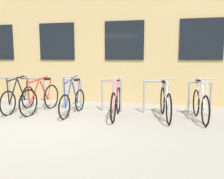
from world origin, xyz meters
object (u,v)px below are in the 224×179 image
at_px(bicycle_white, 200,104).
at_px(bicycle_red, 41,98).
at_px(bicycle_silver, 165,103).
at_px(bicycle_blue, 73,101).
at_px(bicycle_pink, 116,102).
at_px(bicycle_black, 19,98).

distance_m(bicycle_white, bicycle_red, 4.29).
height_order(bicycle_white, bicycle_silver, bicycle_white).
bearing_deg(bicycle_blue, bicycle_pink, -1.95).
relative_size(bicycle_white, bicycle_black, 1.03).
relative_size(bicycle_silver, bicycle_pink, 1.05).
bearing_deg(bicycle_pink, bicycle_black, 179.02).
bearing_deg(bicycle_black, bicycle_pink, -0.98).
height_order(bicycle_blue, bicycle_pink, bicycle_blue).
bearing_deg(bicycle_white, bicycle_red, -178.77).
bearing_deg(bicycle_black, bicycle_white, 1.89).
height_order(bicycle_pink, bicycle_black, bicycle_pink).
height_order(bicycle_blue, bicycle_black, bicycle_blue).
bearing_deg(bicycle_black, bicycle_blue, -0.27).
bearing_deg(bicycle_red, bicycle_white, 1.23).
bearing_deg(bicycle_silver, bicycle_blue, -176.41).
xyz_separation_m(bicycle_silver, bicycle_blue, (-2.45, -0.15, -0.03)).
height_order(bicycle_silver, bicycle_pink, bicycle_silver).
xyz_separation_m(bicycle_blue, bicycle_red, (-0.99, 0.08, 0.03)).
height_order(bicycle_white, bicycle_pink, bicycle_white).
xyz_separation_m(bicycle_silver, bicycle_pink, (-1.24, -0.19, 0.00)).
relative_size(bicycle_blue, bicycle_black, 0.99).
distance_m(bicycle_white, bicycle_black, 4.95).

